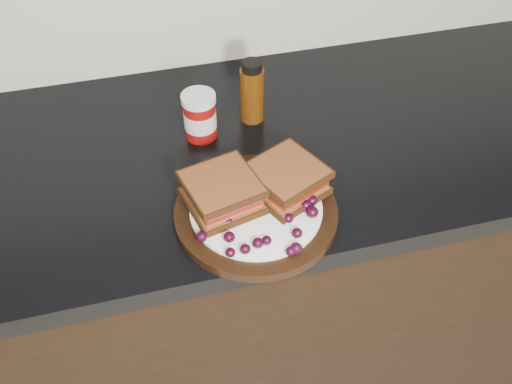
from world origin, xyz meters
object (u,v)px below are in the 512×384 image
plate (256,213)px  sandwich_left (222,192)px  condiment_jar (200,116)px  oil_bottle (252,91)px

plate → sandwich_left: (-0.05, 0.02, 0.04)m
condiment_jar → sandwich_left: bearing=-90.6°
sandwich_left → oil_bottle: oil_bottle is taller
sandwich_left → condiment_jar: size_ratio=1.20×
condiment_jar → oil_bottle: bearing=14.6°
plate → condiment_jar: condiment_jar is taller
oil_bottle → sandwich_left: bearing=-114.9°
sandwich_left → oil_bottle: (0.11, 0.24, 0.02)m
plate → sandwich_left: size_ratio=2.40×
plate → oil_bottle: bearing=77.2°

